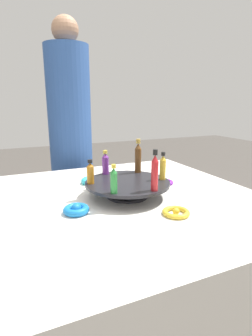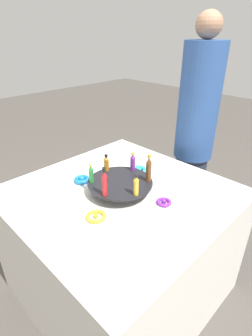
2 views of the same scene
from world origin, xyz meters
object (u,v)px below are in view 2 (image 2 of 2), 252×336
at_px(bottle_red, 105,183).
at_px(person_figure, 194,138).
at_px(ribbon_bow_blue, 82,179).
at_px(ribbon_bow_purple, 164,202).
at_px(bottle_amber, 106,163).
at_px(bottle_gold, 136,185).
at_px(ribbon_bow_teal, 138,170).
at_px(display_stand, 120,184).
at_px(bottle_purple, 133,162).
at_px(ribbon_bow_gold, 96,216).
at_px(bottle_brown, 149,169).
at_px(bottle_green, 91,174).

distance_m(bottle_red, person_figure, 0.95).
bearing_deg(ribbon_bow_blue, ribbon_bow_purple, -161.02).
bearing_deg(bottle_amber, bottle_red, 137.04).
relative_size(bottle_gold, ribbon_bow_teal, 1.08).
bearing_deg(display_stand, ribbon_bow_purple, -161.02).
distance_m(display_stand, bottle_purple, 0.16).
bearing_deg(bottle_red, display_stand, -72.96).
height_order(display_stand, ribbon_bow_gold, display_stand).
height_order(bottle_red, ribbon_bow_blue, bottle_red).
relative_size(bottle_brown, ribbon_bow_blue, 1.68).
xyz_separation_m(bottle_brown, bottle_red, (0.06, 0.25, -0.00)).
bearing_deg(bottle_red, ribbon_bow_teal, -71.75).
bearing_deg(display_stand, bottle_red, 107.04).
bearing_deg(ribbon_bow_blue, display_stand, -161.02).
bearing_deg(bottle_amber, ribbon_bow_purple, -172.96).
bearing_deg(ribbon_bow_blue, bottle_gold, -172.96).
bearing_deg(ribbon_bow_teal, ribbon_bow_blue, 63.98).
xyz_separation_m(bottle_purple, bottle_green, (0.06, 0.25, -0.00)).
xyz_separation_m(bottle_amber, person_figure, (-0.09, -0.77, -0.04)).
distance_m(bottle_red, ribbon_bow_gold, 0.16).
bearing_deg(ribbon_bow_gold, ribbon_bow_teal, -71.02).
relative_size(bottle_purple, bottle_amber, 1.11).
bearing_deg(ribbon_bow_teal, bottle_purple, 111.94).
bearing_deg(ribbon_bow_blue, person_figure, -101.51).
bearing_deg(bottle_gold, bottle_green, 17.04).
bearing_deg(ribbon_bow_teal, ribbon_bow_gold, 108.98).
height_order(bottle_amber, bottle_gold, bottle_gold).
height_order(ribbon_bow_teal, ribbon_bow_gold, ribbon_bow_teal).
distance_m(bottle_green, ribbon_bow_blue, 0.17).
xyz_separation_m(bottle_gold, ribbon_bow_teal, (0.22, -0.26, -0.10)).
bearing_deg(bottle_purple, ribbon_bow_gold, 108.25).
height_order(ribbon_bow_blue, ribbon_bow_purple, ribbon_bow_blue).
distance_m(display_stand, person_figure, 0.80).
bearing_deg(bottle_purple, ribbon_bow_purple, 167.31).
relative_size(bottle_brown, person_figure, 0.09).
distance_m(bottle_brown, bottle_amber, 0.26).
xyz_separation_m(display_stand, bottle_green, (0.10, 0.11, 0.07)).
relative_size(bottle_red, person_figure, 0.09).
relative_size(bottle_red, bottle_gold, 1.31).
height_order(bottle_brown, ribbon_bow_teal, bottle_brown).
xyz_separation_m(bottle_brown, ribbon_bow_gold, (0.02, 0.34, -0.13)).
distance_m(bottle_green, bottle_gold, 0.26).
height_order(display_stand, ribbon_bow_purple, display_stand).
xyz_separation_m(bottle_green, ribbon_bow_blue, (0.13, -0.03, -0.10)).
bearing_deg(bottle_brown, bottle_purple, -12.96).
height_order(bottle_red, ribbon_bow_teal, bottle_red).
xyz_separation_m(bottle_green, ribbon_bow_purple, (-0.33, -0.19, -0.10)).
distance_m(bottle_brown, ribbon_bow_blue, 0.40).
relative_size(bottle_red, ribbon_bow_teal, 1.41).
relative_size(bottle_amber, bottle_green, 0.92).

